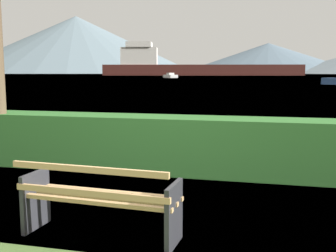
# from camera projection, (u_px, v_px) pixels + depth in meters

# --- Properties ---
(ground_plane) EXTENTS (1400.00, 1400.00, 0.00)m
(ground_plane) POSITION_uv_depth(u_px,v_px,m) (102.00, 236.00, 4.57)
(ground_plane) COLOR #4C6B33
(water_surface) EXTENTS (620.00, 620.00, 0.00)m
(water_surface) POSITION_uv_depth(u_px,v_px,m) (266.00, 75.00, 302.60)
(water_surface) COLOR slate
(water_surface) RESTS_ON ground_plane
(park_bench) EXTENTS (1.80, 0.68, 0.87)m
(park_bench) POSITION_uv_depth(u_px,v_px,m) (99.00, 200.00, 4.45)
(park_bench) COLOR tan
(park_bench) RESTS_ON ground_plane
(hedge_row) EXTENTS (11.51, 0.87, 1.02)m
(hedge_row) POSITION_uv_depth(u_px,v_px,m) (168.00, 144.00, 7.48)
(hedge_row) COLOR #387A33
(hedge_row) RESTS_ON ground_plane
(cargo_ship_large) EXTENTS (109.88, 35.92, 18.30)m
(cargo_ship_large) POSITION_uv_depth(u_px,v_px,m) (187.00, 66.00, 226.62)
(cargo_ship_large) COLOR #471E19
(cargo_ship_large) RESTS_ON water_surface
(sailboat_mid) EXTENTS (6.27, 8.07, 1.63)m
(sailboat_mid) POSITION_uv_depth(u_px,v_px,m) (170.00, 76.00, 131.35)
(sailboat_mid) COLOR silver
(sailboat_mid) RESTS_ON water_surface
(distant_hills) EXTENTS (916.73, 432.62, 87.13)m
(distant_hills) POSITION_uv_depth(u_px,v_px,m) (240.00, 48.00, 566.01)
(distant_hills) COLOR slate
(distant_hills) RESTS_ON ground_plane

